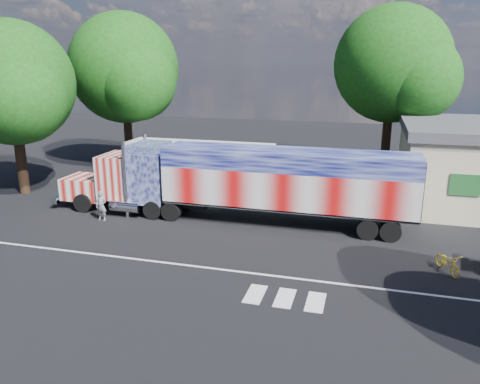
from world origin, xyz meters
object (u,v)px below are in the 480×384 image
(semi_truck, at_px, (241,181))
(bicycle, at_px, (448,262))
(tree_nw_a, at_px, (125,69))
(tree_ne_a, at_px, (395,65))
(tree_w_a, at_px, (12,84))
(woman, at_px, (101,206))
(coach_bus, at_px, (200,163))

(semi_truck, height_order, bicycle, semi_truck)
(tree_nw_a, xyz_separation_m, tree_ne_a, (21.27, 2.59, 0.34))
(tree_ne_a, bearing_deg, tree_w_a, -153.46)
(semi_truck, height_order, tree_nw_a, tree_nw_a)
(woman, relative_size, tree_w_a, 0.15)
(tree_w_a, relative_size, tree_ne_a, 0.89)
(woman, xyz_separation_m, tree_ne_a, (16.12, 15.75, 7.77))
(semi_truck, relative_size, tree_w_a, 1.84)
(semi_truck, bearing_deg, coach_bus, 126.07)
(bicycle, relative_size, tree_ne_a, 0.13)
(coach_bus, relative_size, tree_w_a, 0.94)
(coach_bus, relative_size, woman, 6.25)
(coach_bus, relative_size, bicycle, 6.18)
(tree_nw_a, relative_size, tree_ne_a, 0.98)
(tree_w_a, distance_m, tree_nw_a, 10.06)
(semi_truck, bearing_deg, woman, -164.19)
(tree_nw_a, height_order, tree_ne_a, tree_ne_a)
(coach_bus, bearing_deg, woman, -106.73)
(woman, height_order, bicycle, woman)
(semi_truck, xyz_separation_m, tree_nw_a, (-12.94, 10.96, 5.94))
(tree_ne_a, bearing_deg, tree_nw_a, -173.07)
(coach_bus, height_order, bicycle, coach_bus)
(tree_w_a, bearing_deg, coach_bus, 26.79)
(bicycle, distance_m, tree_nw_a, 29.12)
(semi_truck, relative_size, tree_ne_a, 1.64)
(tree_w_a, xyz_separation_m, tree_ne_a, (24.31, 12.14, 1.14))
(tree_w_a, relative_size, tree_nw_a, 0.91)
(tree_nw_a, bearing_deg, woman, -68.65)
(bicycle, distance_m, tree_w_a, 28.08)
(tree_w_a, distance_m, tree_ne_a, 27.20)
(bicycle, height_order, tree_w_a, tree_w_a)
(semi_truck, xyz_separation_m, coach_bus, (-5.05, 6.93, -0.71))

